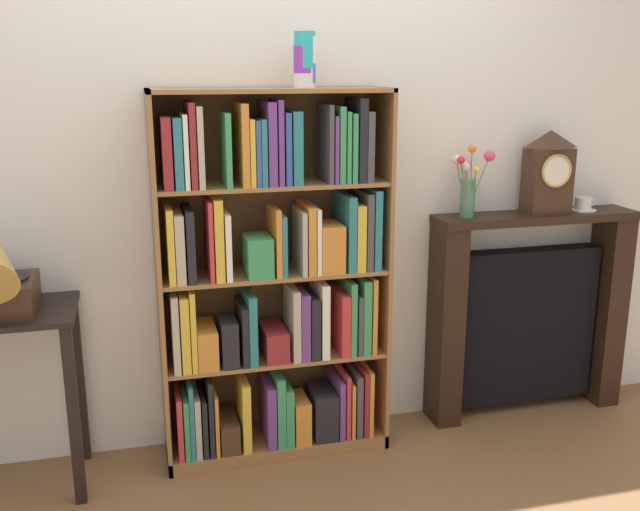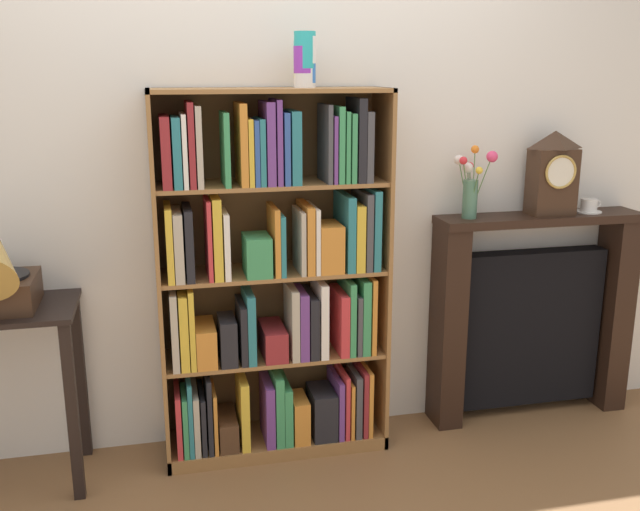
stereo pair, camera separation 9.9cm
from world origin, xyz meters
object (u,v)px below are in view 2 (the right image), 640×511
bookshelf (274,292)px  mantel_clock (553,173)px  teacup_with_saucer (589,206)px  flower_vase (471,185)px  fireplace_mantel (531,317)px  side_table_left (6,358)px  cup_stack (305,60)px

bookshelf → mantel_clock: size_ratio=4.12×
bookshelf → teacup_with_saucer: 1.58m
mantel_clock → flower_vase: mantel_clock is taller
bookshelf → flower_vase: bookshelf is taller
fireplace_mantel → flower_vase: flower_vase is taller
flower_vase → side_table_left: bearing=-177.1°
fireplace_mantel → teacup_with_saucer: size_ratio=7.94×
flower_vase → teacup_with_saucer: size_ratio=2.56×
bookshelf → teacup_with_saucer: bearing=2.1°
side_table_left → mantel_clock: size_ratio=1.97×
flower_vase → teacup_with_saucer: (0.62, -0.00, -0.13)m
side_table_left → mantel_clock: mantel_clock is taller
side_table_left → mantel_clock: 2.55m
cup_stack → mantel_clock: cup_stack is taller
bookshelf → teacup_with_saucer: bookshelf is taller
side_table_left → fireplace_mantel: 2.42m
mantel_clock → teacup_with_saucer: (0.21, 0.00, -0.17)m
bookshelf → cup_stack: (0.15, 0.03, 0.99)m
flower_vase → teacup_with_saucer: flower_vase is taller
bookshelf → teacup_with_saucer: size_ratio=12.54×
side_table_left → teacup_with_saucer: (2.67, 0.10, 0.49)m
bookshelf → flower_vase: (0.93, 0.06, 0.43)m
mantel_clock → bookshelf: bearing=-177.7°
teacup_with_saucer → bookshelf: bearing=-177.9°
side_table_left → flower_vase: (2.05, 0.10, 0.62)m
fireplace_mantel → teacup_with_saucer: 0.61m
cup_stack → side_table_left: bearing=-176.7°
fireplace_mantel → mantel_clock: 0.72m
teacup_with_saucer → fireplace_mantel: bearing=176.1°
teacup_with_saucer → mantel_clock: bearing=-179.3°
side_table_left → fireplace_mantel: bearing=2.8°
side_table_left → fireplace_mantel: (2.41, 0.12, -0.06)m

